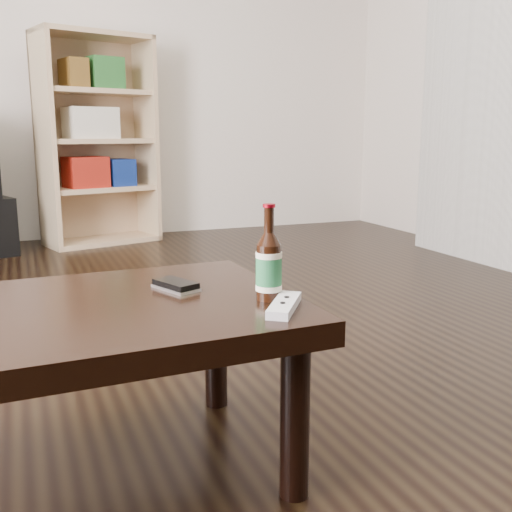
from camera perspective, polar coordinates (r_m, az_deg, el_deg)
name	(u,v)px	position (r m, az deg, el deg)	size (l,w,h in m)	color
floor	(157,409)	(1.76, -9.38, -14.20)	(5.00, 6.00, 0.01)	black
wall_back	(55,46)	(4.61, -18.58, 18.40)	(5.00, 0.02, 2.70)	silver
bookshelf	(95,137)	(4.33, -15.11, 10.91)	(0.83, 0.55, 1.41)	tan
coffee_table	(45,335)	(1.33, -19.46, -7.13)	(1.09, 0.66, 0.40)	black
beer_bottle	(269,266)	(1.30, 1.23, -0.99)	(0.06, 0.06, 0.21)	black
phone	(176,285)	(1.41, -7.65, -2.79)	(0.10, 0.13, 0.02)	silver
remote	(284,305)	(1.24, 2.71, -4.70)	(0.13, 0.16, 0.02)	silver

